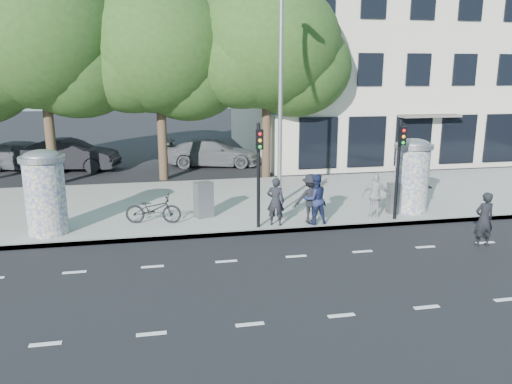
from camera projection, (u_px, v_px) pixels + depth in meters
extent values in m
plane|color=black|center=(311.00, 276.00, 12.81)|extent=(120.00, 120.00, 0.00)
cube|color=gray|center=(255.00, 201.00, 19.94)|extent=(40.00, 8.00, 0.15)
cube|color=slate|center=(278.00, 231.00, 16.17)|extent=(40.00, 0.10, 0.16)
cube|color=silver|center=(341.00, 315.00, 10.71)|extent=(32.00, 0.12, 0.01)
cube|color=silver|center=(296.00, 256.00, 14.14)|extent=(32.00, 0.12, 0.01)
cylinder|color=beige|center=(46.00, 198.00, 15.44)|extent=(1.20, 1.20, 2.30)
cylinder|color=slate|center=(42.00, 159.00, 15.15)|extent=(1.36, 1.36, 0.16)
ellipsoid|color=slate|center=(41.00, 156.00, 15.13)|extent=(1.10, 1.10, 0.38)
cylinder|color=beige|center=(411.00, 180.00, 17.96)|extent=(1.20, 1.20, 2.30)
cylinder|color=slate|center=(414.00, 146.00, 17.67)|extent=(1.36, 1.36, 0.16)
ellipsoid|color=slate|center=(414.00, 144.00, 17.65)|extent=(1.10, 1.10, 0.38)
cylinder|color=black|center=(258.00, 176.00, 15.93)|extent=(0.11, 0.11, 3.40)
cube|color=black|center=(260.00, 140.00, 15.48)|extent=(0.22, 0.14, 0.62)
cylinder|color=black|center=(398.00, 171.00, 16.83)|extent=(0.11, 0.11, 3.40)
cube|color=black|center=(403.00, 136.00, 16.38)|extent=(0.22, 0.14, 0.62)
cylinder|color=slate|center=(280.00, 98.00, 18.37)|extent=(0.16, 0.16, 8.00)
cylinder|color=#38281C|center=(50.00, 134.00, 22.58)|extent=(0.44, 0.44, 4.73)
ellipsoid|color=#253F17|center=(41.00, 38.00, 21.60)|extent=(7.20, 7.20, 6.12)
cylinder|color=#38281C|center=(162.00, 134.00, 23.74)|extent=(0.44, 0.44, 4.41)
ellipsoid|color=#253F17|center=(158.00, 50.00, 22.83)|extent=(6.80, 6.80, 5.78)
cylinder|color=#38281C|center=(266.00, 131.00, 24.28)|extent=(0.44, 0.44, 4.59)
ellipsoid|color=#253F17|center=(267.00, 45.00, 23.33)|extent=(7.00, 7.00, 5.95)
cube|color=beige|center=(398.00, 58.00, 32.72)|extent=(20.00, 15.00, 12.00)
cube|color=black|center=(458.00, 139.00, 26.56)|extent=(18.00, 0.10, 2.60)
cube|color=#59544C|center=(429.00, 116.00, 25.54)|extent=(3.20, 0.90, 0.12)
cube|color=#194C8C|center=(286.00, 112.00, 24.40)|extent=(1.60, 0.06, 0.30)
imported|color=black|center=(276.00, 201.00, 16.36)|extent=(0.68, 0.56, 1.61)
imported|color=#1A2141|center=(315.00, 199.00, 16.49)|extent=(0.90, 0.75, 1.69)
imported|color=black|center=(311.00, 198.00, 16.67)|extent=(1.11, 0.69, 1.66)
imported|color=#A1A1A4|center=(375.00, 196.00, 17.25)|extent=(1.01, 0.73, 1.56)
imported|color=black|center=(412.00, 190.00, 17.83)|extent=(1.60, 0.86, 1.64)
imported|color=black|center=(484.00, 219.00, 14.84)|extent=(0.61, 0.41, 1.65)
imported|color=black|center=(153.00, 209.00, 16.64)|extent=(0.97, 1.94, 0.98)
cube|color=slate|center=(204.00, 200.00, 17.32)|extent=(0.71, 0.62, 1.25)
cube|color=#5C5E60|center=(395.00, 198.00, 17.84)|extent=(0.53, 0.38, 1.10)
imported|color=#4F5356|center=(27.00, 155.00, 26.25)|extent=(3.72, 5.18, 1.64)
imported|color=black|center=(69.00, 155.00, 26.25)|extent=(2.73, 5.29, 1.66)
imported|color=#575B5F|center=(212.00, 153.00, 27.59)|extent=(2.98, 5.41, 1.49)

